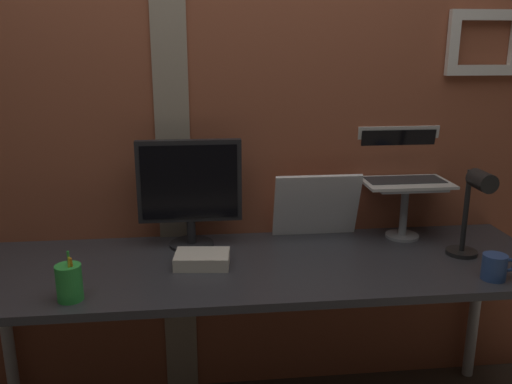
# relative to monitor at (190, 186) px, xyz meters

# --- Properties ---
(brick_wall_back) EXTENTS (3.44, 0.16, 2.63)m
(brick_wall_back) POSITION_rel_monitor_xyz_m (0.18, 0.18, 0.32)
(brick_wall_back) COLOR brown
(brick_wall_back) RESTS_ON ground_plane
(desk) EXTENTS (2.21, 0.66, 0.74)m
(desk) POSITION_rel_monitor_xyz_m (0.25, -0.21, -0.32)
(desk) COLOR #333338
(desk) RESTS_ON ground_plane
(monitor) EXTENTS (0.41, 0.18, 0.44)m
(monitor) POSITION_rel_monitor_xyz_m (0.00, 0.00, 0.00)
(monitor) COLOR black
(monitor) RESTS_ON desk
(laptop_stand) EXTENTS (0.28, 0.22, 0.23)m
(laptop_stand) POSITION_rel_monitor_xyz_m (0.89, 0.00, -0.09)
(laptop_stand) COLOR gray
(laptop_stand) RESTS_ON desk
(laptop) EXTENTS (0.36, 0.27, 0.22)m
(laptop) POSITION_rel_monitor_xyz_m (0.89, 0.07, 0.04)
(laptop) COLOR silver
(laptop) RESTS_ON laptop_stand
(whiteboard_panel) EXTENTS (0.36, 0.11, 0.28)m
(whiteboard_panel) POSITION_rel_monitor_xyz_m (0.53, 0.05, -0.11)
(whiteboard_panel) COLOR white
(whiteboard_panel) RESTS_ON desk
(desk_lamp) EXTENTS (0.12, 0.20, 0.35)m
(desk_lamp) POSITION_rel_monitor_xyz_m (1.05, -0.26, -0.03)
(desk_lamp) COLOR black
(desk_lamp) RESTS_ON desk
(pen_cup) EXTENTS (0.08, 0.08, 0.17)m
(pen_cup) POSITION_rel_monitor_xyz_m (-0.38, -0.44, -0.19)
(pen_cup) COLOR green
(pen_cup) RESTS_ON desk
(coffee_mug) EXTENTS (0.12, 0.08, 0.09)m
(coffee_mug) POSITION_rel_monitor_xyz_m (1.06, -0.44, -0.20)
(coffee_mug) COLOR #2D4C8C
(coffee_mug) RESTS_ON desk
(paper_clutter_stack) EXTENTS (0.21, 0.16, 0.05)m
(paper_clutter_stack) POSITION_rel_monitor_xyz_m (0.04, -0.21, -0.23)
(paper_clutter_stack) COLOR silver
(paper_clutter_stack) RESTS_ON desk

